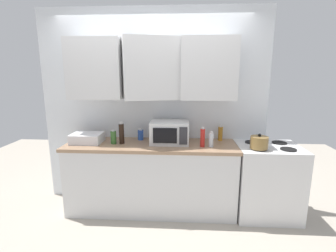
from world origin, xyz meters
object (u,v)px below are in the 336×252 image
bottle_green_oil (113,137)px  bottle_amber_vinegar (220,133)px  dish_rack (87,138)px  bottle_clear_tall (211,140)px  bottle_red_sauce (203,138)px  microwave (170,132)px  stove_range (266,180)px  kettle (259,142)px  bottle_blue_cleaner (141,135)px  bottle_soy_dark (122,133)px

bottle_green_oil → bottle_amber_vinegar: bearing=9.8°
dish_rack → bottle_clear_tall: 1.57m
dish_rack → bottle_red_sauce: bottle_red_sauce is taller
microwave → bottle_amber_vinegar: 0.68m
microwave → bottle_clear_tall: 0.53m
bottle_amber_vinegar → bottle_red_sauce: size_ratio=0.85×
microwave → stove_range: bearing=-3.4°
kettle → bottle_clear_tall: 0.55m
bottle_blue_cleaner → microwave: bearing=-16.9°
dish_rack → bottle_soy_dark: 0.46m
bottle_green_oil → bottle_red_sauce: 1.11m
dish_rack → stove_range: bearing=-0.5°
kettle → bottle_green_oil: bearing=175.7°
microwave → dish_rack: size_ratio=1.26×
microwave → bottle_red_sauce: 0.43m
stove_range → microwave: bearing=176.6°
kettle → bottle_clear_tall: kettle is taller
bottle_amber_vinegar → stove_range: bearing=-22.0°
stove_range → dish_rack: (-2.28, 0.02, 0.51)m
bottle_soy_dark → bottle_red_sauce: bearing=-4.6°
bottle_clear_tall → bottle_blue_cleaner: bottle_clear_tall is taller
dish_rack → bottle_soy_dark: size_ratio=1.36×
dish_rack → bottle_blue_cleaner: bottle_blue_cleaner is taller
bottle_red_sauce → bottle_blue_cleaner: (-0.80, 0.27, -0.04)m
bottle_soy_dark → bottle_blue_cleaner: bottle_soy_dark is taller
bottle_red_sauce → bottle_clear_tall: (0.10, 0.01, -0.03)m
kettle → stove_range: bearing=39.5°
bottle_red_sauce → bottle_soy_dark: bottle_soy_dark is taller
bottle_amber_vinegar → bottle_clear_tall: bearing=-117.2°
microwave → bottle_red_sauce: bearing=-20.3°
stove_range → bottle_green_oil: size_ratio=5.19×
bottle_amber_vinegar → bottle_green_oil: bearing=-170.2°
kettle → microwave: (-1.06, 0.21, 0.06)m
kettle → bottle_red_sauce: size_ratio=0.84×
bottle_red_sauce → bottle_soy_dark: size_ratio=0.86×
microwave → bottle_amber_vinegar: size_ratio=2.35×
kettle → bottle_amber_vinegar: size_ratio=0.99×
kettle → dish_rack: kettle is taller
stove_range → bottle_red_sauce: bearing=-174.6°
stove_range → bottle_red_sauce: (-0.82, -0.08, 0.56)m
microwave → dish_rack: (-1.06, -0.05, -0.08)m
dish_rack → bottle_green_oil: size_ratio=2.16×
bottle_clear_tall → bottle_amber_vinegar: bearing=62.8°
bottle_clear_tall → stove_range: bearing=5.5°
bottle_amber_vinegar → bottle_soy_dark: 1.28m
bottle_green_oil → bottle_clear_tall: size_ratio=0.93×
bottle_soy_dark → bottle_blue_cleaner: (0.21, 0.19, -0.06)m
bottle_clear_tall → bottle_soy_dark: bearing=176.2°
kettle → bottle_blue_cleaner: (-1.45, 0.33, -0.01)m
bottle_soy_dark → bottle_clear_tall: bearing=-3.8°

